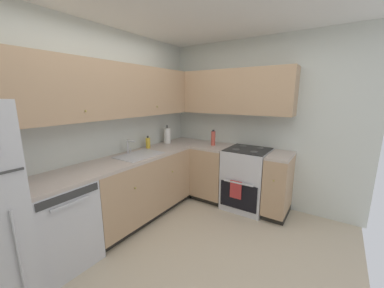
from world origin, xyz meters
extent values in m
cube|color=#BCAD93|center=(0.00, 0.00, -0.01)|extent=(3.66, 2.95, 0.02)
cube|color=silver|center=(0.00, 1.50, 1.28)|extent=(3.76, 0.05, 2.55)
cube|color=silver|center=(1.85, 0.00, 1.28)|extent=(0.05, 3.05, 2.55)
cylinder|color=silver|center=(-1.14, 0.76, 0.60)|extent=(0.02, 0.02, 0.66)
cube|color=silver|center=(-0.68, 1.17, 0.44)|extent=(0.60, 0.60, 0.88)
cube|color=#333333|center=(-0.68, 0.87, 0.83)|extent=(0.55, 0.01, 0.07)
cube|color=silver|center=(-0.68, 0.86, 0.76)|extent=(0.36, 0.02, 0.02)
cube|color=tan|center=(0.43, 1.17, 0.48)|extent=(1.61, 0.60, 0.79)
cube|color=black|center=(0.43, 1.20, 0.04)|extent=(1.61, 0.54, 0.09)
sphere|color=tan|center=(0.07, 0.86, 0.63)|extent=(0.02, 0.02, 0.02)
sphere|color=tan|center=(0.78, 0.86, 0.63)|extent=(0.02, 0.02, 0.02)
cube|color=#B7A89E|center=(0.42, 1.17, 0.90)|extent=(2.81, 0.60, 0.03)
cube|color=tan|center=(1.53, 0.61, 0.48)|extent=(0.60, 0.53, 0.79)
cube|color=black|center=(1.56, 0.61, 0.04)|extent=(0.54, 0.53, 0.09)
cube|color=tan|center=(1.53, -0.45, 0.48)|extent=(0.60, 0.30, 0.79)
cube|color=black|center=(1.56, -0.45, 0.04)|extent=(0.54, 0.30, 0.09)
sphere|color=tan|center=(1.22, -0.45, 0.63)|extent=(0.02, 0.02, 0.02)
cube|color=#B7A89E|center=(1.53, 0.61, 0.90)|extent=(0.60, 0.53, 0.03)
cube|color=#B7A89E|center=(1.53, -0.45, 0.90)|extent=(0.60, 0.30, 0.03)
cube|color=silver|center=(1.55, 0.02, 0.46)|extent=(0.64, 0.62, 0.91)
cube|color=black|center=(1.22, 0.02, 0.29)|extent=(0.02, 0.55, 0.38)
cube|color=silver|center=(1.20, 0.02, 0.50)|extent=(0.02, 0.43, 0.02)
cube|color=black|center=(1.55, 0.02, 0.92)|extent=(0.59, 0.60, 0.01)
cube|color=silver|center=(1.85, 0.02, 0.99)|extent=(0.03, 0.60, 0.15)
cylinder|color=#4C4C4C|center=(1.41, -0.11, 0.93)|extent=(0.11, 0.11, 0.01)
cylinder|color=#4C4C4C|center=(1.41, 0.16, 0.93)|extent=(0.11, 0.11, 0.01)
cylinder|color=#4C4C4C|center=(1.69, -0.11, 0.93)|extent=(0.11, 0.11, 0.01)
cylinder|color=#4C4C4C|center=(1.69, 0.16, 0.93)|extent=(0.11, 0.11, 0.01)
cube|color=#B23333|center=(1.20, 0.06, 0.39)|extent=(0.02, 0.17, 0.26)
cube|color=tan|center=(0.26, 1.31, 1.76)|extent=(2.49, 0.32, 0.66)
sphere|color=tan|center=(-0.29, 1.14, 1.55)|extent=(0.02, 0.02, 0.02)
sphere|color=tan|center=(0.81, 1.14, 1.55)|extent=(0.02, 0.02, 0.02)
cube|color=tan|center=(1.67, 0.46, 1.76)|extent=(0.32, 2.02, 0.66)
cube|color=#B7B7BC|center=(0.43, 1.14, 0.92)|extent=(0.60, 0.40, 0.01)
cube|color=gray|center=(0.43, 1.14, 0.87)|extent=(0.55, 0.36, 0.09)
cube|color=#99999E|center=(0.43, 1.14, 0.88)|extent=(0.02, 0.35, 0.06)
cylinder|color=silver|center=(0.43, 1.37, 1.01)|extent=(0.02, 0.02, 0.19)
cylinder|color=silver|center=(0.43, 1.30, 1.10)|extent=(0.02, 0.15, 0.02)
cylinder|color=silver|center=(0.48, 1.37, 0.94)|extent=(0.02, 0.02, 0.06)
cylinder|color=gold|center=(0.81, 1.35, 0.99)|extent=(0.07, 0.07, 0.16)
cylinder|color=#262626|center=(0.81, 1.35, 1.09)|extent=(0.03, 0.03, 0.03)
cylinder|color=white|center=(1.25, 1.33, 1.04)|extent=(0.11, 0.11, 0.26)
cylinder|color=#3F3F3F|center=(1.25, 1.33, 1.06)|extent=(0.02, 0.02, 0.32)
cylinder|color=#BF4C3F|center=(1.53, 0.61, 1.03)|extent=(0.07, 0.07, 0.23)
cylinder|color=black|center=(1.53, 0.61, 1.16)|extent=(0.04, 0.04, 0.02)
camera|label=1|loc=(-1.63, -1.07, 1.70)|focal=20.97mm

